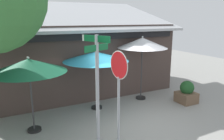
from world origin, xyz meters
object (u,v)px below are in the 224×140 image
(stop_sign, at_px, (119,82))
(patio_umbrella_teal_center, at_px, (96,57))
(patio_umbrella_forest_green_left, at_px, (29,66))
(sidewalk_planter, at_px, (187,93))
(patio_umbrella_ivory_right, at_px, (142,43))
(street_sign_post, at_px, (97,85))

(stop_sign, xyz_separation_m, patio_umbrella_teal_center, (0.50, 2.79, 0.21))
(stop_sign, relative_size, patio_umbrella_forest_green_left, 1.12)
(stop_sign, height_order, patio_umbrella_teal_center, stop_sign)
(stop_sign, xyz_separation_m, sidewalk_planter, (4.24, 1.63, -1.50))
(patio_umbrella_forest_green_left, relative_size, patio_umbrella_teal_center, 0.96)
(patio_umbrella_ivory_right, bearing_deg, street_sign_post, -138.87)
(street_sign_post, height_order, sidewalk_planter, street_sign_post)
(patio_umbrella_ivory_right, bearing_deg, patio_umbrella_teal_center, -176.76)
(patio_umbrella_forest_green_left, relative_size, patio_umbrella_ivory_right, 0.86)
(stop_sign, height_order, patio_umbrella_ivory_right, patio_umbrella_ivory_right)
(patio_umbrella_forest_green_left, distance_m, patio_umbrella_ivory_right, 4.86)
(patio_umbrella_teal_center, xyz_separation_m, sidewalk_planter, (3.74, -1.15, -1.71))
(street_sign_post, bearing_deg, patio_umbrella_ivory_right, 41.13)
(patio_umbrella_teal_center, distance_m, sidewalk_planter, 4.27)
(stop_sign, xyz_separation_m, patio_umbrella_forest_green_left, (-2.03, 2.01, 0.24))
(patio_umbrella_forest_green_left, distance_m, sidewalk_planter, 6.52)
(stop_sign, distance_m, patio_umbrella_forest_green_left, 2.87)
(street_sign_post, distance_m, patio_umbrella_ivory_right, 4.50)
(sidewalk_planter, bearing_deg, stop_sign, -158.92)
(patio_umbrella_ivory_right, bearing_deg, stop_sign, -133.12)
(patio_umbrella_teal_center, bearing_deg, patio_umbrella_ivory_right, 3.24)
(patio_umbrella_ivory_right, bearing_deg, sidewalk_planter, -40.26)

